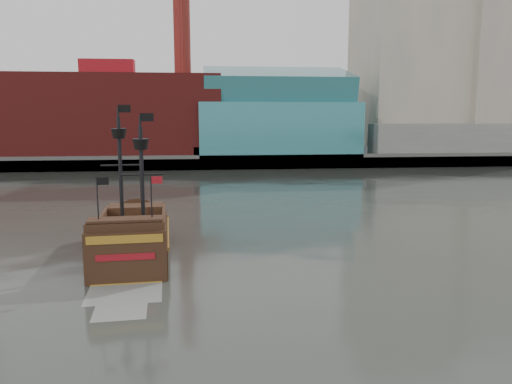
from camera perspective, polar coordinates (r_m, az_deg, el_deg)
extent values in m
plane|color=#272924|center=(28.87, 3.31, -11.11)|extent=(400.00, 400.00, 0.00)
cube|color=slate|center=(119.16, -4.01, 4.61)|extent=(220.00, 60.00, 2.00)
cube|color=#4C4C49|center=(89.77, -3.27, 3.41)|extent=(220.00, 1.00, 2.60)
cube|color=maroon|center=(100.28, -16.40, 8.34)|extent=(42.00, 18.00, 15.00)
cube|color=teal|center=(97.88, 2.37, 7.22)|extent=(30.00, 16.00, 10.00)
cube|color=#B1A693|center=(116.65, 16.98, 15.98)|extent=(20.00, 22.00, 46.00)
cube|color=#A19887|center=(120.80, 25.76, 13.33)|extent=(18.00, 18.00, 38.00)
cube|color=#B1A693|center=(136.44, 18.16, 16.11)|extent=(24.00, 20.00, 52.00)
cube|color=slate|center=(106.71, 23.42, 5.56)|extent=(40.00, 6.00, 6.00)
cylinder|color=maroon|center=(102.42, -8.50, 19.01)|extent=(3.20, 3.20, 22.00)
cube|color=teal|center=(97.97, 2.40, 11.90)|extent=(28.00, 14.94, 8.78)
cube|color=black|center=(36.31, -13.87, -6.20)|extent=(5.60, 11.90, 2.51)
cube|color=#4E321C|center=(35.98, -13.95, -4.04)|extent=(5.04, 10.71, 0.29)
cube|color=black|center=(40.44, -13.54, -2.11)|extent=(4.26, 2.59, 0.97)
cube|color=black|center=(30.93, -14.61, -4.79)|extent=(4.69, 1.85, 1.74)
cube|color=black|center=(30.47, -14.63, -8.01)|extent=(4.74, 0.56, 3.87)
cube|color=#9E6D1E|center=(29.94, -14.76, -5.25)|extent=(4.35, 0.37, 0.48)
cube|color=maroon|center=(30.21, -14.68, -7.21)|extent=(3.38, 0.30, 0.39)
cylinder|color=black|center=(36.83, -15.24, 2.39)|extent=(0.29, 0.29, 7.54)
cylinder|color=black|center=(33.58, -12.90, 1.38)|extent=(0.29, 0.29, 6.96)
cone|color=black|center=(36.64, -15.40, 6.45)|extent=(1.13, 1.13, 0.68)
cone|color=black|center=(33.36, -13.04, 5.33)|extent=(1.13, 1.13, 0.68)
cube|color=black|center=(36.57, -14.83, 9.20)|extent=(0.87, 0.09, 0.53)
cube|color=black|center=(33.29, -12.39, 8.35)|extent=(0.87, 0.09, 0.53)
cube|color=gray|center=(29.30, -14.79, -11.09)|extent=(4.33, 3.75, 0.02)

